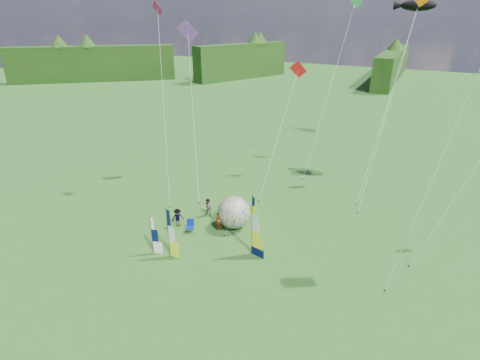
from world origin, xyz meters
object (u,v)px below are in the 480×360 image
at_px(side_banner_far, 152,235).
at_px(spectator_d, 229,215).
at_px(bol_inflatable, 234,212).
at_px(spectator_a, 219,222).
at_px(feather_banner_main, 252,226).
at_px(kite_whale, 390,92).
at_px(spectator_b, 208,208).
at_px(spectator_c, 178,218).
at_px(side_banner_left, 168,233).
at_px(camp_chair, 190,226).

relative_size(side_banner_far, spectator_d, 1.65).
xyz_separation_m(bol_inflatable, spectator_a, (-0.79, -1.03, -0.54)).
bearing_deg(bol_inflatable, spectator_d, 168.09).
distance_m(feather_banner_main, bol_inflatable, 4.05).
bearing_deg(side_banner_far, kite_whale, 42.48).
distance_m(side_banner_far, spectator_b, 6.49).
bearing_deg(spectator_c, spectator_a, -35.05).
distance_m(side_banner_far, spectator_a, 5.60).
bearing_deg(spectator_a, spectator_d, 44.77).
height_order(side_banner_left, spectator_b, side_banner_left).
height_order(feather_banner_main, side_banner_far, feather_banner_main).
height_order(side_banner_left, spectator_c, side_banner_left).
xyz_separation_m(side_banner_far, camp_chair, (0.86, 3.53, -0.96)).
bearing_deg(bol_inflatable, spectator_c, -154.07).
distance_m(spectator_a, kite_whale, 20.17).
bearing_deg(spectator_a, side_banner_far, -149.40).
relative_size(feather_banner_main, spectator_c, 2.89).
height_order(spectator_b, spectator_d, spectator_d).
height_order(spectator_a, kite_whale, kite_whale).
xyz_separation_m(spectator_b, spectator_d, (2.27, -0.45, 0.08)).
relative_size(side_banner_left, spectator_a, 2.39).
relative_size(spectator_a, spectator_b, 0.96).
height_order(side_banner_left, bol_inflatable, side_banner_left).
bearing_deg(spectator_c, side_banner_far, -133.28).
bearing_deg(spectator_a, side_banner_left, -137.81).
bearing_deg(camp_chair, side_banner_left, -107.69).
bearing_deg(spectator_d, spectator_c, 74.39).
xyz_separation_m(camp_chair, kite_whale, (11.70, 16.80, 8.62)).
bearing_deg(spectator_b, feather_banner_main, -32.26).
xyz_separation_m(spectator_a, spectator_c, (-3.31, -0.96, 0.00)).
height_order(bol_inflatable, spectator_c, bol_inflatable).
relative_size(spectator_c, spectator_d, 0.88).
height_order(spectator_a, spectator_d, spectator_d).
bearing_deg(spectator_b, side_banner_far, -99.32).
relative_size(bol_inflatable, kite_whale, 0.15).
bearing_deg(side_banner_far, spectator_b, 66.89).
bearing_deg(spectator_b, spectator_c, -120.10).
distance_m(spectator_a, camp_chair, 2.32).
bearing_deg(side_banner_far, camp_chair, 60.56).
height_order(feather_banner_main, spectator_c, feather_banner_main).
xyz_separation_m(side_banner_left, side_banner_far, (-1.27, -0.28, -0.40)).
xyz_separation_m(spectator_c, kite_whale, (13.10, 16.48, 8.36)).
bearing_deg(spectator_c, spectator_d, -21.24).
xyz_separation_m(feather_banner_main, bol_inflatable, (-2.85, 2.71, -0.97)).
xyz_separation_m(side_banner_far, kite_whale, (12.56, 20.34, 7.67)).
height_order(side_banner_far, kite_whale, kite_whale).
xyz_separation_m(side_banner_left, spectator_c, (-1.81, 3.58, -1.10)).
distance_m(bol_inflatable, kite_whale, 18.76).
xyz_separation_m(feather_banner_main, spectator_c, (-6.95, 0.72, -1.50)).
bearing_deg(side_banner_left, kite_whale, 64.30).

